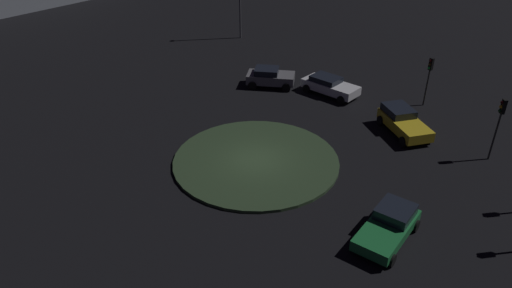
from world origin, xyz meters
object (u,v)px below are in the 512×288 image
Objects in this scene: car_yellow at (403,121)px; traffic_light_northwest at (429,72)px; car_green at (389,225)px; car_white at (329,85)px; traffic_light_north_near at (500,118)px; car_grey at (270,77)px.

car_yellow is 5.39m from traffic_light_northwest.
car_white is at bearing -141.21° from car_green.
car_yellow reaches higher than car_white.
traffic_light_north_near is (-8.18, 6.97, 2.19)m from car_green.
car_yellow is at bearing -33.03° from car_grey.
car_white is 1.27× the size of traffic_light_northwest.
traffic_light_northwest is at bearing -166.25° from car_green.
car_grey is at bearing -41.83° from traffic_light_north_near.
traffic_light_northwest is at bearing -78.99° from traffic_light_north_near.
car_yellow is 11.85m from car_grey.
car_white is 1.18× the size of traffic_light_north_near.
car_grey is 1.03× the size of traffic_light_northwest.
traffic_light_north_near is at bearing -31.87° from car_grey.
traffic_light_north_near reaches higher than car_green.
car_grey is at bearing -127.29° from car_green.
car_white is at bearing -49.93° from traffic_light_north_near.
car_grey is at bearing -156.73° from car_white.
car_white is at bearing -10.18° from car_grey.
car_green is at bearing -45.87° from car_white.
traffic_light_northwest reaches higher than car_white.
car_white is (-5.66, -4.97, -0.05)m from car_yellow.
car_green is at bearing 34.76° from traffic_light_northwest.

